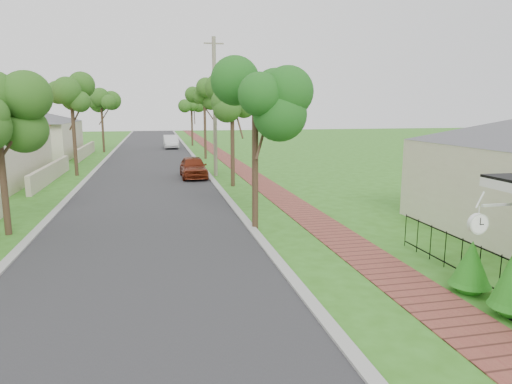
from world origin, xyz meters
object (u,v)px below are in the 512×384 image
object	(u,v)px
parked_car_white	(171,142)
parked_car_red	(193,167)
near_tree	(255,102)
utility_pole	(215,107)
station_clock	(479,222)

from	to	relation	value
parked_car_white	parked_car_red	bearing A→B (deg)	-89.56
near_tree	utility_pole	world-z (taller)	utility_pole
parked_car_white	station_clock	size ratio (longest dim) A/B	4.24
utility_pole	parked_car_red	bearing A→B (deg)	-160.06
station_clock	utility_pole	bearing A→B (deg)	97.42
parked_car_red	station_clock	bearing A→B (deg)	-79.02
near_tree	station_clock	distance (m)	8.51
near_tree	utility_pole	distance (m)	13.00
near_tree	parked_car_red	bearing A→B (deg)	95.34
utility_pole	station_clock	xyz separation A→B (m)	(2.68, -20.60, -2.32)
parked_car_white	near_tree	world-z (taller)	near_tree
near_tree	utility_pole	size ratio (longest dim) A/B	0.66
utility_pole	station_clock	bearing A→B (deg)	-82.58
parked_car_white	near_tree	bearing A→B (deg)	-88.21
station_clock	parked_car_white	bearing A→B (deg)	96.54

